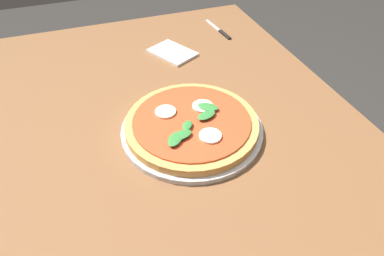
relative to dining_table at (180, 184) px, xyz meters
The scene contains 5 objects.
dining_table is the anchor object (origin of this frame).
serving_tray 0.13m from the dining_table, 134.35° to the left, with size 0.31×0.31×0.01m, color silver.
pizza 0.15m from the dining_table, 134.76° to the left, with size 0.29×0.29×0.03m.
napkin 0.42m from the dining_table, 164.33° to the left, with size 0.13×0.09×0.01m, color white.
knife 0.57m from the dining_table, 147.55° to the left, with size 0.16×0.03×0.01m.
Camera 1 is at (0.50, -0.15, 1.29)m, focal length 32.92 mm.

